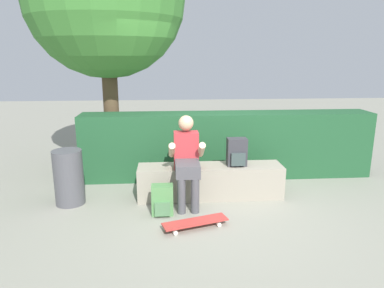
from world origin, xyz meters
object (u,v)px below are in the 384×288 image
object	(u,v)px
backpack_on_bench	(237,152)
backpack_on_ground	(162,200)
bench_main	(210,181)
skateboard_near_person	(195,222)
trash_bin	(69,177)
person_skater	(187,158)

from	to	relation	value
backpack_on_bench	backpack_on_ground	bearing A→B (deg)	-153.23
bench_main	backpack_on_ground	distance (m)	0.89
skateboard_near_person	trash_bin	xyz separation A→B (m)	(-1.69, 0.86, 0.31)
skateboard_near_person	backpack_on_ground	xyz separation A→B (m)	(-0.40, 0.41, 0.12)
trash_bin	skateboard_near_person	bearing A→B (deg)	-27.02
person_skater	backpack_on_bench	world-z (taller)	person_skater
person_skater	trash_bin	distance (m)	1.66
skateboard_near_person	trash_bin	distance (m)	1.92
bench_main	person_skater	size ratio (longest dim) A/B	1.70
bench_main	trash_bin	distance (m)	1.99
bench_main	backpack_on_bench	size ratio (longest dim) A/B	5.22
backpack_on_bench	backpack_on_ground	size ratio (longest dim) A/B	1.00
bench_main	skateboard_near_person	bearing A→B (deg)	-107.28
bench_main	person_skater	bearing A→B (deg)	-148.60
bench_main	trash_bin	world-z (taller)	trash_bin
backpack_on_bench	trash_bin	xyz separation A→B (m)	(-2.36, -0.09, -0.28)
person_skater	backpack_on_ground	size ratio (longest dim) A/B	3.06
backpack_on_bench	bench_main	bearing A→B (deg)	178.57
backpack_on_bench	backpack_on_ground	xyz separation A→B (m)	(-1.07, -0.54, -0.48)
bench_main	backpack_on_bench	distance (m)	0.57
backpack_on_ground	trash_bin	bearing A→B (deg)	160.62
bench_main	skateboard_near_person	world-z (taller)	bench_main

